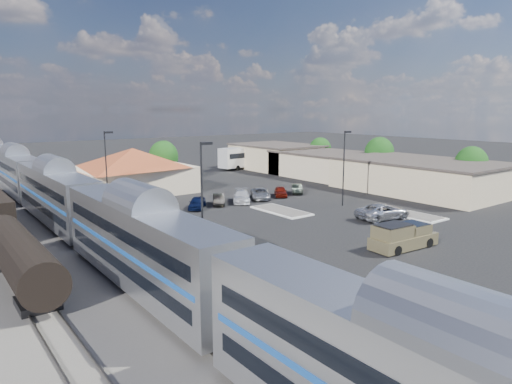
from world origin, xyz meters
TOP-DOWN VIEW (x-y plane):
  - ground at (0.00, 0.00)m, footprint 280.00×280.00m
  - railbed at (-21.00, 8.00)m, footprint 16.00×100.00m
  - platform at (-12.00, 6.00)m, footprint 5.50×92.00m
  - passenger_train at (-18.00, 10.67)m, footprint 3.00×104.00m
  - station_depot at (-4.56, 24.00)m, footprint 18.35×12.24m
  - buildings_east at (28.00, 14.28)m, footprint 14.40×51.40m
  - traffic_island_south at (4.00, 2.00)m, footprint 3.30×7.50m
  - traffic_island_north at (14.00, -8.00)m, footprint 3.30×7.50m
  - lamp_plat_s at (-10.90, -6.00)m, footprint 1.08×0.25m
  - lamp_plat_n at (-10.90, 16.00)m, footprint 1.08×0.25m
  - lamp_lot at (12.10, 0.00)m, footprint 1.08×0.25m
  - tree_east_a at (34.00, -4.00)m, footprint 4.56×4.56m
  - tree_east_b at (34.00, 12.00)m, footprint 4.94×4.94m
  - tree_east_c at (34.00, 26.00)m, footprint 4.41×4.41m
  - tree_depot at (3.00, 30.00)m, footprint 4.71×4.71m
  - pickup_truck at (3.14, -14.88)m, footprint 6.37×2.68m
  - suv at (10.19, -7.34)m, footprint 6.43×3.70m
  - coach_bus at (24.00, 36.00)m, footprint 13.38×4.52m
  - person_a at (-11.48, -6.41)m, footprint 0.60×0.75m
  - person_b at (-13.12, 2.95)m, footprint 0.86×1.01m
  - parked_car_a at (-2.89, 9.12)m, footprint 3.95×4.37m
  - parked_car_b at (0.31, 9.42)m, footprint 3.30×4.13m
  - parked_car_c at (3.51, 9.12)m, footprint 4.54×5.31m
  - parked_car_d at (6.71, 9.42)m, footprint 4.62×5.44m
  - parked_car_e at (9.91, 9.12)m, footprint 3.53×4.07m
  - parked_car_f at (13.11, 9.42)m, footprint 3.53×3.93m

SIDE VIEW (x-z plane):
  - ground at x=0.00m, z-range 0.00..0.00m
  - railbed at x=-21.00m, z-range 0.00..0.12m
  - platform at x=-12.00m, z-range 0.00..0.18m
  - traffic_island_south at x=4.00m, z-range 0.00..0.21m
  - traffic_island_north at x=14.00m, z-range 0.00..0.21m
  - parked_car_f at x=13.11m, z-range 0.00..1.30m
  - parked_car_b at x=0.31m, z-range 0.00..1.32m
  - parked_car_e at x=9.91m, z-range 0.00..1.32m
  - parked_car_d at x=6.71m, z-range 0.00..1.39m
  - parked_car_a at x=-2.89m, z-range 0.00..1.44m
  - parked_car_c at x=3.51m, z-range 0.00..1.46m
  - suv at x=10.19m, z-range 0.00..1.69m
  - pickup_truck at x=3.14m, z-range -0.06..2.10m
  - person_a at x=-11.48m, z-range 0.18..1.99m
  - person_b at x=-13.12m, z-range 0.18..2.02m
  - buildings_east at x=28.00m, z-range -0.13..4.67m
  - coach_bus at x=24.00m, z-range 0.32..4.53m
  - passenger_train at x=-18.00m, z-range 0.09..5.64m
  - station_depot at x=-4.56m, z-range 0.03..6.23m
  - tree_east_c at x=34.00m, z-range 0.66..6.87m
  - tree_east_a at x=34.00m, z-range 0.68..7.10m
  - tree_depot at x=3.00m, z-range 0.71..7.34m
  - tree_east_b at x=34.00m, z-range 0.74..7.70m
  - lamp_plat_s at x=-10.90m, z-range 0.84..9.84m
  - lamp_plat_n at x=-10.90m, z-range 0.84..9.84m
  - lamp_lot at x=12.10m, z-range 0.84..9.84m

